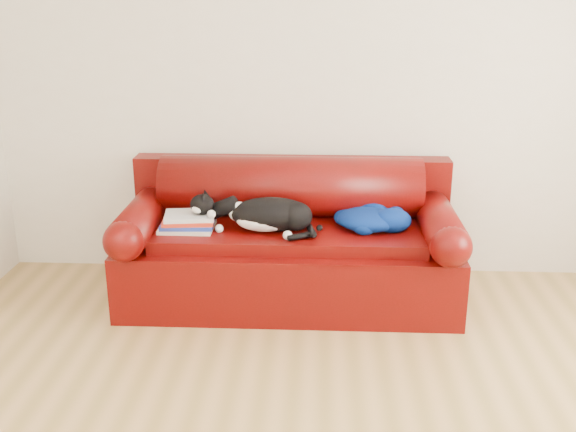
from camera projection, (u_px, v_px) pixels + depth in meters
The scene contains 6 objects.
room_shell at pixel (367, 59), 2.45m from camera, with size 4.52×4.02×2.61m.
sofa_base at pixel (289, 264), 4.32m from camera, with size 2.10×0.90×0.50m.
sofa_back at pixel (291, 207), 4.46m from camera, with size 2.10×1.01×0.88m.
book_stack at pixel (188, 222), 4.16m from camera, with size 0.33×0.27×0.10m.
cat at pixel (270, 215), 4.12m from camera, with size 0.68×0.39×0.26m.
blanket at pixel (371, 218), 4.18m from camera, with size 0.48×0.39×0.15m.
Camera 1 is at (-0.04, -2.50, 1.91)m, focal length 42.00 mm.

